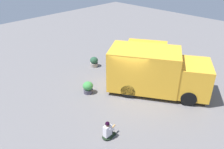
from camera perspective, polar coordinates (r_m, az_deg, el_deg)
ground_plane at (r=13.43m, az=4.62°, el=-4.23°), size 40.00×40.00×0.00m
food_truck at (r=13.05m, az=10.98°, el=0.49°), size 4.73×5.89×2.56m
person_customer at (r=10.16m, az=-1.00°, el=-14.19°), size 0.77×0.44×0.88m
planter_flowering_near at (r=13.13m, az=-6.09°, el=-3.26°), size 0.59×0.59×0.72m
planter_flowering_far at (r=16.24m, az=-4.56°, el=3.23°), size 0.58×0.58×0.71m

